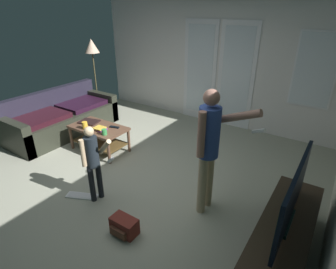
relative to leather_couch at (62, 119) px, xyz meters
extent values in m
cube|color=gray|center=(2.14, -0.50, -0.31)|extent=(5.44, 5.60, 0.02)
cube|color=silver|center=(2.14, 2.27, 1.01)|extent=(5.44, 0.06, 2.62)
cube|color=white|center=(1.90, 2.23, 0.75)|extent=(0.76, 0.02, 2.15)
cube|color=silver|center=(1.90, 2.21, 0.80)|extent=(0.60, 0.01, 1.85)
cube|color=white|center=(2.72, 2.23, 0.75)|extent=(0.76, 0.02, 2.15)
cube|color=silver|center=(2.72, 2.21, 0.80)|extent=(0.60, 0.01, 1.85)
cube|color=white|center=(4.10, 2.23, 1.06)|extent=(0.69, 0.02, 1.30)
cube|color=silver|center=(4.10, 2.21, 1.06)|extent=(0.63, 0.01, 1.24)
cube|color=#272A21|center=(0.04, 0.00, -0.08)|extent=(0.91, 2.18, 0.44)
cube|color=#23202F|center=(-0.34, 0.00, 0.34)|extent=(0.16, 2.18, 0.39)
cube|color=#272A21|center=(0.04, -1.01, 0.00)|extent=(0.91, 0.16, 0.60)
cube|color=#272A21|center=(0.04, 1.01, 0.00)|extent=(0.91, 0.16, 0.60)
cube|color=black|center=(0.07, -0.46, 0.19)|extent=(0.68, 0.85, 0.09)
cube|color=black|center=(0.07, 0.46, 0.19)|extent=(0.68, 0.85, 0.09)
cube|color=brown|center=(1.19, -0.12, 0.14)|extent=(1.00, 0.56, 0.04)
cube|color=brown|center=(1.19, -0.12, -0.14)|extent=(0.92, 0.48, 0.02)
cylinder|color=brown|center=(0.72, -0.37, -0.09)|extent=(0.05, 0.05, 0.41)
cylinder|color=brown|center=(1.66, -0.37, -0.09)|extent=(0.05, 0.05, 0.41)
cylinder|color=brown|center=(0.72, 0.12, -0.09)|extent=(0.05, 0.05, 0.41)
cylinder|color=brown|center=(1.66, 0.12, -0.09)|extent=(0.05, 0.05, 0.41)
cube|color=#2F2217|center=(4.44, -0.75, -0.07)|extent=(0.48, 1.67, 0.46)
cube|color=black|center=(4.44, -0.75, 0.18)|extent=(0.08, 0.43, 0.04)
cube|color=black|center=(4.44, -0.75, 0.50)|extent=(0.04, 1.23, 0.61)
cube|color=#194C28|center=(4.42, -0.75, 0.50)|extent=(0.00, 1.18, 0.56)
cylinder|color=tan|center=(3.43, -0.56, 0.09)|extent=(0.11, 0.11, 0.77)
cylinder|color=tan|center=(3.45, -0.40, 0.09)|extent=(0.11, 0.11, 0.77)
cylinder|color=#2C448F|center=(3.44, -0.48, 0.77)|extent=(0.25, 0.25, 0.60)
sphere|color=#956859|center=(3.44, -0.48, 1.18)|extent=(0.18, 0.18, 0.18)
cylinder|color=#956859|center=(3.43, -0.65, 0.81)|extent=(0.09, 0.09, 0.53)
cylinder|color=#956859|center=(3.70, -0.33, 0.97)|extent=(0.53, 0.12, 0.28)
cube|color=white|center=(3.95, -0.35, 0.87)|extent=(0.14, 0.05, 0.08)
cylinder|color=black|center=(2.15, -1.17, -0.04)|extent=(0.07, 0.07, 0.52)
cylinder|color=black|center=(2.18, -1.06, -0.04)|extent=(0.07, 0.07, 0.52)
cylinder|color=black|center=(2.17, -1.12, 0.43)|extent=(0.17, 0.17, 0.41)
sphere|color=#D1B287|center=(2.17, -1.12, 0.70)|extent=(0.12, 0.12, 0.12)
cylinder|color=#D1B287|center=(2.14, -1.23, 0.45)|extent=(0.06, 0.06, 0.36)
cylinder|color=#D1B287|center=(2.32, -1.04, 0.50)|extent=(0.30, 0.13, 0.29)
cube|color=white|center=(2.45, -1.07, 0.38)|extent=(0.13, 0.07, 0.12)
cylinder|color=#2D2F26|center=(-0.32, 1.25, -0.29)|extent=(0.26, 0.26, 0.02)
cylinder|color=#484229|center=(-0.32, 1.25, 0.42)|extent=(0.03, 0.03, 1.43)
cone|color=#D4B195|center=(-0.32, 1.25, 1.25)|extent=(0.32, 0.32, 0.30)
cube|color=maroon|center=(2.88, -1.37, -0.19)|extent=(0.31, 0.18, 0.20)
cube|color=brown|center=(2.88, -1.48, -0.22)|extent=(0.22, 0.04, 0.10)
cube|color=white|center=(1.96, -1.21, -0.29)|extent=(0.45, 0.30, 0.02)
cube|color=silver|center=(1.96, -1.21, -0.28)|extent=(0.40, 0.25, 0.00)
cube|color=black|center=(0.90, -0.08, 0.17)|extent=(0.38, 0.32, 0.02)
cylinder|color=#368E47|center=(1.51, -0.29, 0.20)|extent=(0.09, 0.09, 0.09)
cylinder|color=gold|center=(1.07, -0.30, 0.22)|extent=(0.09, 0.09, 0.13)
cube|color=black|center=(1.45, 0.00, 0.17)|extent=(0.18, 0.09, 0.02)
cube|color=#7C3189|center=(1.31, -0.19, 0.17)|extent=(0.22, 0.19, 0.03)
cube|color=gold|center=(1.31, -0.20, 0.19)|extent=(0.19, 0.17, 0.02)
camera|label=1|loc=(4.60, -3.05, 2.07)|focal=29.13mm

